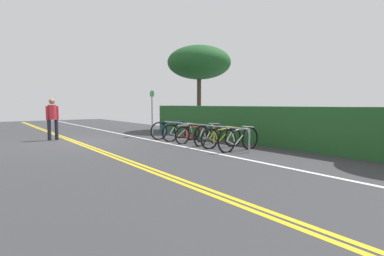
{
  "coord_description": "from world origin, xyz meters",
  "views": [
    {
      "loc": [
        11.78,
        -3.07,
        1.45
      ],
      "look_at": [
        4.11,
        2.58,
        0.68
      ],
      "focal_mm": 27.55,
      "sensor_mm": 36.0,
      "label": 1
    }
  ],
  "objects_px": {
    "bicycle_4": "(221,138)",
    "sign_post_near": "(152,108)",
    "bicycle_3": "(208,135)",
    "tree_near_left": "(199,63)",
    "pedestrian": "(52,116)",
    "bicycle_0": "(170,130)",
    "bicycle_2": "(192,134)",
    "bicycle_5": "(239,139)",
    "bicycle_1": "(181,132)",
    "bike_rack": "(200,129)"
  },
  "relations": [
    {
      "from": "bicycle_4",
      "to": "sign_post_near",
      "type": "distance_m",
      "value": 4.7
    },
    {
      "from": "bicycle_2",
      "to": "pedestrian",
      "type": "relative_size",
      "value": 0.97
    },
    {
      "from": "bike_rack",
      "to": "bicycle_1",
      "type": "relative_size",
      "value": 2.98
    },
    {
      "from": "pedestrian",
      "to": "tree_near_left",
      "type": "height_order",
      "value": "tree_near_left"
    },
    {
      "from": "bicycle_1",
      "to": "tree_near_left",
      "type": "xyz_separation_m",
      "value": [
        -3.53,
        3.63,
        3.42
      ]
    },
    {
      "from": "bicycle_1",
      "to": "pedestrian",
      "type": "distance_m",
      "value": 5.26
    },
    {
      "from": "bicycle_2",
      "to": "bicycle_3",
      "type": "relative_size",
      "value": 0.98
    },
    {
      "from": "sign_post_near",
      "to": "bicycle_2",
      "type": "bearing_deg",
      "value": 0.62
    },
    {
      "from": "bicycle_4",
      "to": "bicycle_0",
      "type": "bearing_deg",
      "value": -179.94
    },
    {
      "from": "bicycle_3",
      "to": "tree_near_left",
      "type": "height_order",
      "value": "tree_near_left"
    },
    {
      "from": "bicycle_2",
      "to": "bicycle_5",
      "type": "distance_m",
      "value": 2.39
    },
    {
      "from": "bicycle_2",
      "to": "bicycle_5",
      "type": "height_order",
      "value": "bicycle_5"
    },
    {
      "from": "bicycle_3",
      "to": "sign_post_near",
      "type": "xyz_separation_m",
      "value": [
        -3.81,
        -0.17,
        0.9
      ]
    },
    {
      "from": "bike_rack",
      "to": "bicycle_2",
      "type": "height_order",
      "value": "bike_rack"
    },
    {
      "from": "bicycle_3",
      "to": "tree_near_left",
      "type": "relative_size",
      "value": 0.36
    },
    {
      "from": "bicycle_2",
      "to": "bicycle_4",
      "type": "relative_size",
      "value": 0.98
    },
    {
      "from": "pedestrian",
      "to": "sign_post_near",
      "type": "relative_size",
      "value": 0.8
    },
    {
      "from": "bicycle_3",
      "to": "bicycle_2",
      "type": "bearing_deg",
      "value": -169.83
    },
    {
      "from": "bicycle_0",
      "to": "bicycle_1",
      "type": "relative_size",
      "value": 1.12
    },
    {
      "from": "bike_rack",
      "to": "bicycle_4",
      "type": "height_order",
      "value": "bike_rack"
    },
    {
      "from": "bicycle_3",
      "to": "tree_near_left",
      "type": "xyz_separation_m",
      "value": [
        -5.09,
        3.53,
        3.39
      ]
    },
    {
      "from": "bike_rack",
      "to": "sign_post_near",
      "type": "distance_m",
      "value": 3.5
    },
    {
      "from": "tree_near_left",
      "to": "bike_rack",
      "type": "bearing_deg",
      "value": -37.54
    },
    {
      "from": "bicycle_1",
      "to": "sign_post_near",
      "type": "bearing_deg",
      "value": -178.24
    },
    {
      "from": "bicycle_0",
      "to": "bicycle_2",
      "type": "relative_size",
      "value": 1.13
    },
    {
      "from": "tree_near_left",
      "to": "pedestrian",
      "type": "bearing_deg",
      "value": -88.0
    },
    {
      "from": "sign_post_near",
      "to": "bike_rack",
      "type": "bearing_deg",
      "value": 1.6
    },
    {
      "from": "bicycle_3",
      "to": "tree_near_left",
      "type": "bearing_deg",
      "value": 145.23
    },
    {
      "from": "bicycle_5",
      "to": "pedestrian",
      "type": "xyz_separation_m",
      "value": [
        -6.44,
        -4.09,
        0.6
      ]
    },
    {
      "from": "bicycle_2",
      "to": "bicycle_1",
      "type": "bearing_deg",
      "value": 177.35
    },
    {
      "from": "bicycle_0",
      "to": "bicycle_4",
      "type": "xyz_separation_m",
      "value": [
        3.19,
        0.0,
        -0.03
      ]
    },
    {
      "from": "bike_rack",
      "to": "sign_post_near",
      "type": "relative_size",
      "value": 2.35
    },
    {
      "from": "bicycle_1",
      "to": "tree_near_left",
      "type": "relative_size",
      "value": 0.35
    },
    {
      "from": "bicycle_1",
      "to": "bicycle_4",
      "type": "bearing_deg",
      "value": 0.65
    },
    {
      "from": "bicycle_3",
      "to": "tree_near_left",
      "type": "distance_m",
      "value": 7.06
    },
    {
      "from": "bicycle_3",
      "to": "sign_post_near",
      "type": "height_order",
      "value": "sign_post_near"
    },
    {
      "from": "bicycle_0",
      "to": "tree_near_left",
      "type": "xyz_separation_m",
      "value": [
        -2.69,
        3.61,
        3.39
      ]
    },
    {
      "from": "bicycle_2",
      "to": "bicycle_4",
      "type": "height_order",
      "value": "bicycle_4"
    },
    {
      "from": "bicycle_1",
      "to": "bicycle_4",
      "type": "distance_m",
      "value": 2.35
    },
    {
      "from": "bicycle_0",
      "to": "pedestrian",
      "type": "bearing_deg",
      "value": -120.57
    },
    {
      "from": "bicycle_0",
      "to": "bicycle_2",
      "type": "height_order",
      "value": "bicycle_0"
    },
    {
      "from": "bicycle_0",
      "to": "pedestrian",
      "type": "xyz_separation_m",
      "value": [
        -2.42,
        -4.1,
        0.61
      ]
    },
    {
      "from": "bicycle_4",
      "to": "bicycle_5",
      "type": "relative_size",
      "value": 0.92
    },
    {
      "from": "sign_post_near",
      "to": "bicycle_3",
      "type": "bearing_deg",
      "value": 2.56
    },
    {
      "from": "bicycle_0",
      "to": "sign_post_near",
      "type": "relative_size",
      "value": 0.88
    },
    {
      "from": "pedestrian",
      "to": "sign_post_near",
      "type": "distance_m",
      "value": 4.14
    },
    {
      "from": "bicycle_1",
      "to": "bicycle_4",
      "type": "relative_size",
      "value": 0.99
    },
    {
      "from": "bicycle_1",
      "to": "bicycle_4",
      "type": "xyz_separation_m",
      "value": [
        2.35,
        0.03,
        0.0
      ]
    },
    {
      "from": "bicycle_0",
      "to": "bicycle_4",
      "type": "distance_m",
      "value": 3.19
    },
    {
      "from": "bike_rack",
      "to": "bicycle_2",
      "type": "xyz_separation_m",
      "value": [
        -0.37,
        -0.06,
        -0.23
      ]
    }
  ]
}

